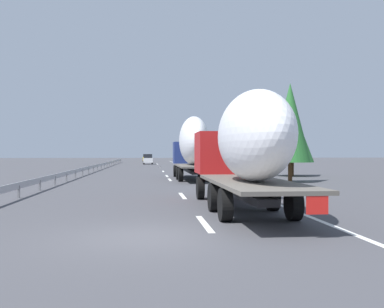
% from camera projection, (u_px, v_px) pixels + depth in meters
% --- Properties ---
extents(ground_plane, '(260.00, 260.00, 0.00)m').
position_uv_depth(ground_plane, '(147.00, 171.00, 51.05)').
color(ground_plane, '#424247').
extents(lane_stripe_0, '(3.20, 0.20, 0.01)m').
position_uv_depth(lane_stripe_0, '(204.00, 224.00, 13.41)').
color(lane_stripe_0, white).
rests_on(lane_stripe_0, ground_plane).
extents(lane_stripe_1, '(3.20, 0.20, 0.01)m').
position_uv_depth(lane_stripe_1, '(182.00, 196.00, 22.05)').
color(lane_stripe_1, white).
rests_on(lane_stripe_1, ground_plane).
extents(lane_stripe_2, '(3.20, 0.20, 0.01)m').
position_uv_depth(lane_stripe_2, '(170.00, 180.00, 35.08)').
color(lane_stripe_2, white).
rests_on(lane_stripe_2, ground_plane).
extents(lane_stripe_3, '(3.20, 0.20, 0.01)m').
position_uv_depth(lane_stripe_3, '(167.00, 176.00, 40.51)').
color(lane_stripe_3, white).
rests_on(lane_stripe_3, ground_plane).
extents(lane_stripe_4, '(3.20, 0.20, 0.01)m').
position_uv_depth(lane_stripe_4, '(163.00, 171.00, 50.64)').
color(lane_stripe_4, white).
rests_on(lane_stripe_4, ground_plane).
extents(lane_stripe_5, '(3.20, 0.20, 0.01)m').
position_uv_depth(lane_stripe_5, '(160.00, 167.00, 65.59)').
color(lane_stripe_5, white).
rests_on(lane_stripe_5, ground_plane).
extents(lane_stripe_6, '(3.20, 0.20, 0.01)m').
position_uv_depth(lane_stripe_6, '(160.00, 167.00, 64.97)').
color(lane_stripe_6, white).
rests_on(lane_stripe_6, ground_plane).
extents(lane_stripe_7, '(3.20, 0.20, 0.01)m').
position_uv_depth(lane_stripe_7, '(158.00, 164.00, 80.52)').
color(lane_stripe_7, white).
rests_on(lane_stripe_7, ground_plane).
extents(lane_stripe_8, '(3.20, 0.20, 0.01)m').
position_uv_depth(lane_stripe_8, '(157.00, 163.00, 87.85)').
color(lane_stripe_8, white).
rests_on(lane_stripe_8, ground_plane).
extents(edge_line_right, '(110.00, 0.20, 0.01)m').
position_uv_depth(edge_line_right, '(191.00, 169.00, 56.57)').
color(edge_line_right, white).
rests_on(edge_line_right, ground_plane).
extents(truck_lead, '(12.05, 2.55, 4.95)m').
position_uv_depth(truck_lead, '(192.00, 145.00, 35.24)').
color(truck_lead, navy).
rests_on(truck_lead, ground_plane).
extents(truck_trailing, '(12.00, 2.55, 4.22)m').
position_uv_depth(truck_trailing, '(245.00, 146.00, 16.06)').
color(truck_trailing, '#B21919').
rests_on(truck_trailing, ground_plane).
extents(car_white_van, '(4.03, 1.74, 1.88)m').
position_uv_depth(car_white_van, '(148.00, 159.00, 81.80)').
color(car_white_van, white).
rests_on(car_white_van, ground_plane).
extents(car_yellow_coupe, '(4.19, 1.90, 1.81)m').
position_uv_depth(car_yellow_coupe, '(147.00, 158.00, 99.63)').
color(car_yellow_coupe, gold).
rests_on(car_yellow_coupe, ground_plane).
extents(road_sign, '(0.10, 0.90, 2.94)m').
position_uv_depth(road_sign, '(206.00, 154.00, 50.81)').
color(road_sign, gray).
rests_on(road_sign, ground_plane).
extents(tree_0, '(2.94, 2.94, 7.23)m').
position_uv_depth(tree_0, '(290.00, 123.00, 32.19)').
color(tree_0, '#472D19').
rests_on(tree_0, ground_plane).
extents(tree_1, '(3.92, 3.92, 6.55)m').
position_uv_depth(tree_1, '(292.00, 133.00, 40.57)').
color(tree_1, '#472D19').
rests_on(tree_1, ground_plane).
extents(tree_2, '(2.80, 2.80, 6.92)m').
position_uv_depth(tree_2, '(205.00, 142.00, 83.32)').
color(tree_2, '#472D19').
rests_on(tree_2, ground_plane).
extents(guardrail_median, '(94.00, 0.10, 0.76)m').
position_uv_depth(guardrail_median, '(98.00, 166.00, 53.44)').
color(guardrail_median, '#9EA0A5').
rests_on(guardrail_median, ground_plane).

